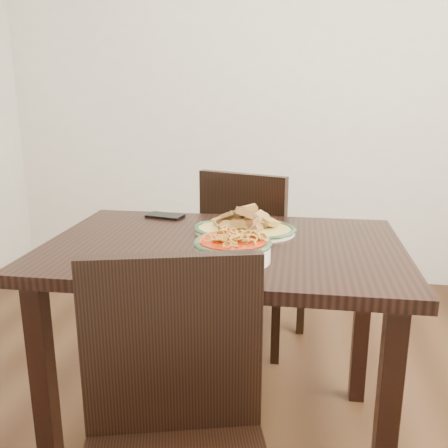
# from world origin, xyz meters

# --- Properties ---
(floor) EXTENTS (3.50, 3.50, 0.00)m
(floor) POSITION_xyz_m (0.00, 0.00, 0.00)
(floor) COLOR #331E10
(floor) RESTS_ON ground
(wall_back) EXTENTS (3.50, 0.10, 2.60)m
(wall_back) POSITION_xyz_m (0.00, 1.75, 1.30)
(wall_back) COLOR silver
(wall_back) RESTS_ON ground
(dining_table) EXTENTS (1.18, 0.79, 0.75)m
(dining_table) POSITION_xyz_m (-0.06, 0.06, 0.65)
(dining_table) COLOR black
(dining_table) RESTS_ON ground
(chair_far) EXTENTS (0.54, 0.54, 0.89)m
(chair_far) POSITION_xyz_m (-0.02, 0.75, 0.50)
(chair_far) COLOR black
(chair_far) RESTS_ON ground
(chair_near) EXTENTS (0.51, 0.51, 0.89)m
(chair_near) POSITION_xyz_m (-0.06, -0.60, 0.50)
(chair_near) COLOR black
(chair_near) RESTS_ON ground
(fish_plate) EXTENTS (0.36, 0.28, 0.11)m
(fish_plate) POSITION_xyz_m (0.00, 0.19, 0.79)
(fish_plate) COLOR beige
(fish_plate) RESTS_ON dining_table
(noodle_bowl) EXTENTS (0.24, 0.24, 0.08)m
(noodle_bowl) POSITION_xyz_m (0.00, -0.11, 0.79)
(noodle_bowl) COLOR beige
(noodle_bowl) RESTS_ON dining_table
(smartphone) EXTENTS (0.16, 0.11, 0.01)m
(smartphone) POSITION_xyz_m (-0.34, 0.37, 0.76)
(smartphone) COLOR black
(smartphone) RESTS_ON dining_table
(napkin) EXTENTS (0.15, 0.14, 0.01)m
(napkin) POSITION_xyz_m (-0.01, 0.40, 0.76)
(napkin) COLOR #9C0D0B
(napkin) RESTS_ON dining_table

